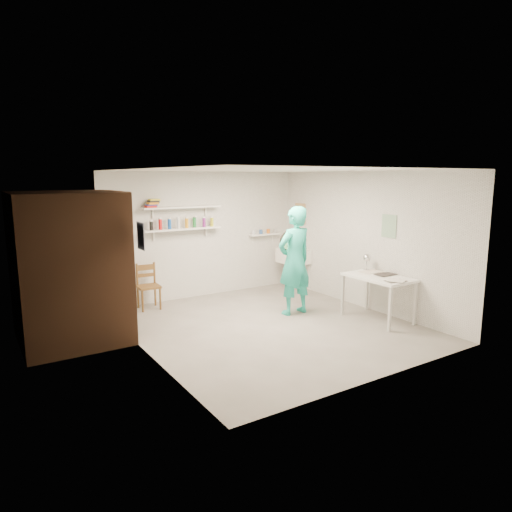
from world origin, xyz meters
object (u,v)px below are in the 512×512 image
work_table (378,298)px  wooden_chair (149,287)px  wall_clock (288,241)px  desk_lamp (367,258)px  man (295,261)px  belfast_sink (293,256)px

work_table → wooden_chair: bearing=138.0°
wall_clock → work_table: 1.75m
wooden_chair → desk_lamp: (3.08, -2.18, 0.55)m
wall_clock → desk_lamp: (1.08, -0.80, -0.27)m
man → wooden_chair: 2.60m
desk_lamp → work_table: bearing=-112.4°
wooden_chair → work_table: 3.91m
man → wooden_chair: size_ratio=2.29×
man → desk_lamp: size_ratio=13.40×
man → wall_clock: size_ratio=5.56×
wall_clock → wooden_chair: bearing=141.2°
man → wooden_chair: bearing=-43.1°
desk_lamp → belfast_sink: bearing=92.0°
belfast_sink → wall_clock: wall_clock is taller
man → desk_lamp: man is taller
wall_clock → work_table: (0.91, -1.24, -0.85)m
belfast_sink → wall_clock: (-1.02, -1.16, 0.52)m
man → wooden_chair: (-1.98, 1.60, -0.51)m
work_table → desk_lamp: 0.75m
belfast_sink → work_table: bearing=-92.6°
belfast_sink → wall_clock: 1.62m
wooden_chair → desk_lamp: size_ratio=5.86×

